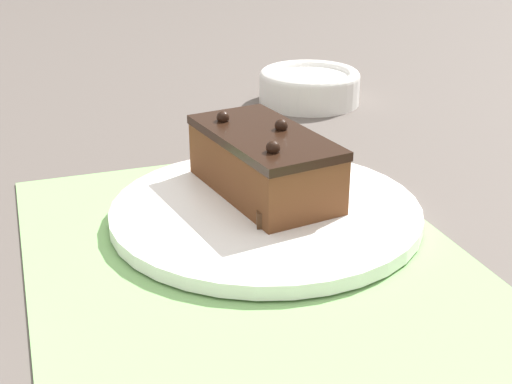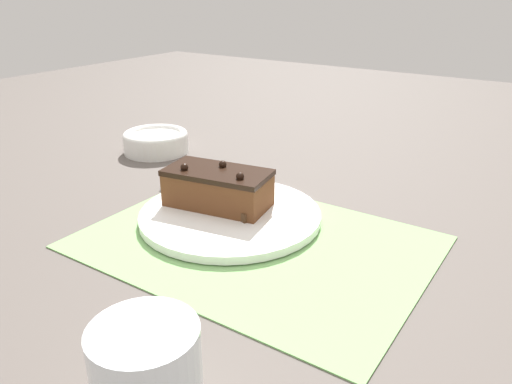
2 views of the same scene
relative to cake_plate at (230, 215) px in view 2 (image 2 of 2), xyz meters
name	(u,v)px [view 2 (image 2 of 2)]	position (x,y,z in m)	size (l,w,h in m)	color
ground_plane	(255,243)	(-0.07, 0.04, -0.01)	(3.00, 3.00, 0.00)	#544C47
placemat_woven	(255,242)	(-0.07, 0.04, -0.01)	(0.46, 0.34, 0.00)	#7AB266
cake_plate	(230,215)	(0.00, 0.00, 0.00)	(0.27, 0.27, 0.01)	white
chocolate_cake	(218,187)	(0.03, -0.01, 0.04)	(0.17, 0.10, 0.07)	brown
serving_knife	(219,202)	(0.03, -0.01, 0.01)	(0.23, 0.08, 0.01)	#472D19
small_bowl	(156,141)	(0.33, -0.18, 0.01)	(0.14, 0.14, 0.05)	white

